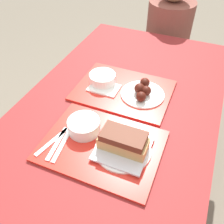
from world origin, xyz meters
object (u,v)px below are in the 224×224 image
(bowl_coleslaw_far, at_px, (103,78))
(wings_plate_far, at_px, (143,92))
(tray_far, at_px, (123,90))
(person_seated_across, at_px, (169,28))
(brisket_sandwich_plate, at_px, (123,144))
(bowl_coleslaw_near, at_px, (84,125))
(tray_near, at_px, (102,146))

(bowl_coleslaw_far, bearing_deg, wings_plate_far, -2.45)
(tray_far, xyz_separation_m, person_seated_across, (0.02, 0.89, -0.06))
(tray_far, distance_m, wings_plate_far, 0.10)
(brisket_sandwich_plate, distance_m, bowl_coleslaw_far, 0.43)
(bowl_coleslaw_near, bearing_deg, wings_plate_far, 64.67)
(bowl_coleslaw_far, relative_size, wings_plate_far, 0.63)
(tray_near, bearing_deg, brisket_sandwich_plate, 5.16)
(tray_far, relative_size, person_seated_across, 0.64)
(tray_far, height_order, bowl_coleslaw_far, bowl_coleslaw_far)
(tray_far, distance_m, bowl_coleslaw_far, 0.12)
(bowl_coleslaw_near, xyz_separation_m, wings_plate_far, (0.15, 0.31, -0.01))
(brisket_sandwich_plate, relative_size, person_seated_across, 0.30)
(wings_plate_far, distance_m, person_seated_across, 0.90)
(tray_near, height_order, tray_far, same)
(tray_far, bearing_deg, bowl_coleslaw_far, 177.67)
(bowl_coleslaw_far, bearing_deg, person_seated_across, 81.26)
(tray_near, xyz_separation_m, tray_far, (-0.05, 0.35, 0.00))
(bowl_coleslaw_far, relative_size, person_seated_across, 0.18)
(bowl_coleslaw_far, bearing_deg, tray_far, -2.33)
(tray_near, distance_m, tray_far, 0.36)
(person_seated_across, bearing_deg, brisket_sandwich_plate, -85.08)
(tray_near, distance_m, bowl_coleslaw_far, 0.39)
(bowl_coleslaw_near, relative_size, person_seated_across, 0.18)
(wings_plate_far, xyz_separation_m, person_seated_across, (-0.07, 0.89, -0.08))
(bowl_coleslaw_near, bearing_deg, tray_near, -23.01)
(bowl_coleslaw_near, distance_m, brisket_sandwich_plate, 0.18)
(tray_near, bearing_deg, bowl_coleslaw_near, 156.99)
(tray_near, bearing_deg, tray_far, 97.24)
(tray_far, bearing_deg, tray_near, -82.76)
(brisket_sandwich_plate, xyz_separation_m, person_seated_across, (-0.11, 1.24, -0.10))
(tray_near, xyz_separation_m, bowl_coleslaw_far, (-0.16, 0.36, 0.04))
(person_seated_across, bearing_deg, tray_far, -91.51)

